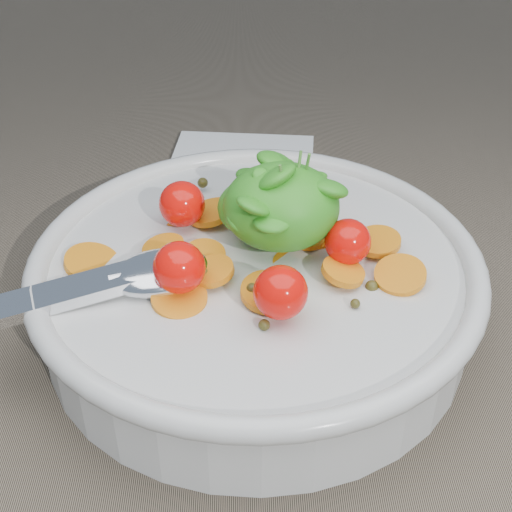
{
  "coord_description": "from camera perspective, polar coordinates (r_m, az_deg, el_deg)",
  "views": [
    {
      "loc": [
        0.0,
        -0.39,
        0.35
      ],
      "look_at": [
        0.01,
        0.0,
        0.06
      ],
      "focal_mm": 50.0,
      "sensor_mm": 36.0,
      "label": 1
    }
  ],
  "objects": [
    {
      "name": "ground",
      "position": [
        0.52,
        -1.26,
        -5.7
      ],
      "size": [
        6.0,
        6.0,
        0.0
      ],
      "primitive_type": "plane",
      "color": "#776955",
      "rests_on": "ground"
    },
    {
      "name": "bowl",
      "position": [
        0.5,
        -0.02,
        -2.24
      ],
      "size": [
        0.34,
        0.31,
        0.14
      ],
      "color": "silver",
      "rests_on": "ground"
    },
    {
      "name": "napkin",
      "position": [
        0.72,
        -1.18,
        7.42
      ],
      "size": [
        0.15,
        0.14,
        0.01
      ],
      "primitive_type": "cube",
      "rotation": [
        0.0,
        0.0,
        -0.1
      ],
      "color": "white",
      "rests_on": "ground"
    }
  ]
}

